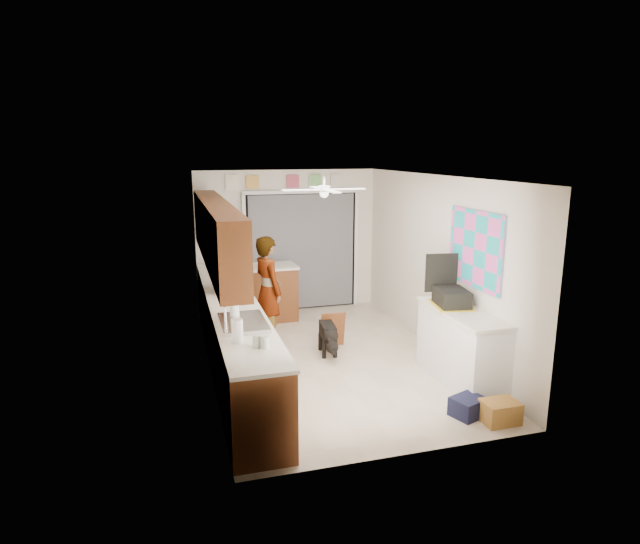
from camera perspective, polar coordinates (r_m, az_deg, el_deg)
floor at (r=7.53m, az=0.85°, el=-9.23°), size 5.00×5.00×0.00m
ceiling at (r=6.98m, az=0.92°, el=10.15°), size 5.00×5.00×0.00m
wall_back at (r=9.53m, az=-3.47°, el=3.31°), size 3.20×0.00×3.20m
wall_front at (r=4.90m, az=9.40°, el=-6.17°), size 3.20×0.00×3.20m
wall_left at (r=6.87m, az=-12.00°, el=-0.72°), size 0.00×5.00×5.00m
wall_right at (r=7.75m, az=12.27°, el=0.81°), size 0.00×5.00×5.00m
left_base_cabinets at (r=7.12m, az=-9.28°, el=-6.84°), size 0.60×4.80×0.90m
left_countertop at (r=6.98m, az=-9.34°, el=-3.20°), size 0.62×4.80×0.04m
upper_cabinets at (r=6.97m, az=-11.02°, el=4.13°), size 0.32×4.00×0.80m
sink_basin at (r=6.02m, az=-8.21°, el=-5.44°), size 0.50×0.76×0.06m
faucet at (r=5.97m, az=-10.05°, el=-4.70°), size 0.03×0.03×0.22m
peninsula_base at (r=9.12m, az=-5.79°, el=-2.32°), size 1.00×0.60×0.90m
peninsula_top at (r=9.01m, az=-5.86°, el=0.57°), size 1.04×0.64×0.04m
back_opening_recess at (r=9.59m, az=-1.96°, el=2.17°), size 2.00×0.06×2.10m
curtain_panel at (r=9.55m, az=-1.90°, el=2.13°), size 1.90×0.03×2.05m
door_trim_left at (r=9.37m, az=-7.98°, el=1.80°), size 0.06×0.04×2.10m
door_trim_right at (r=9.85m, az=3.85°, el=2.44°), size 0.06×0.04×2.10m
door_trim_head at (r=9.42m, az=-1.96°, el=8.55°), size 2.10×0.04×0.06m
header_frame_0 at (r=9.27m, az=-7.20°, el=9.50°), size 0.22×0.02×0.22m
header_frame_2 at (r=9.40m, az=-2.92°, el=9.63°), size 0.22×0.02×0.22m
header_frame_3 at (r=9.50m, az=-0.53°, el=9.68°), size 0.22×0.02×0.22m
header_frame_4 at (r=9.61m, az=1.80°, el=9.71°), size 0.22×0.02×0.22m
route66_sign at (r=9.22m, az=-9.37°, el=9.41°), size 0.22×0.02×0.26m
right_counter_base at (r=6.86m, az=14.82°, el=-7.91°), size 0.50×1.40×0.90m
right_counter_top at (r=6.70m, az=14.98°, el=-4.16°), size 0.54×1.44×0.04m
abstract_painting at (r=6.82m, az=16.22°, el=2.38°), size 0.03×1.15×0.95m
ceiling_fan at (r=7.18m, az=0.44°, el=8.79°), size 1.14×1.14×0.24m
microwave at (r=7.44m, az=-9.39°, el=-0.93°), size 0.43×0.56×0.28m
soap_bottle at (r=6.20m, az=-9.11°, el=-3.61°), size 0.14×0.14×0.30m
jar_a at (r=5.29m, az=-5.92°, el=-7.43°), size 0.11×0.11×0.13m
jar_b at (r=5.32m, az=-6.75°, el=-7.30°), size 0.10×0.10×0.13m
paper_towel_roll at (r=5.45m, az=-8.81°, el=-6.24°), size 0.14×0.14×0.25m
suitcase at (r=6.86m, az=13.87°, el=-2.64°), size 0.43×0.53×0.21m
suitcase_rim at (r=6.89m, az=13.82°, el=-3.52°), size 0.53×0.65×0.02m
suitcase_lid at (r=7.04m, az=12.82°, el=-0.08°), size 0.42×0.10×0.50m
cardboard_box at (r=6.17m, az=18.65°, el=-13.95°), size 0.38×0.29×0.24m
navy_crate at (r=6.21m, az=15.51°, el=-13.67°), size 0.42×0.39×0.21m
cabinet_door_panel at (r=7.87m, az=1.37°, el=-6.14°), size 0.36×0.16×0.53m
man at (r=7.90m, az=-5.56°, el=-1.99°), size 0.54×0.68×1.63m
dog at (r=7.62m, az=0.82°, el=-6.95°), size 0.34×0.66×0.50m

